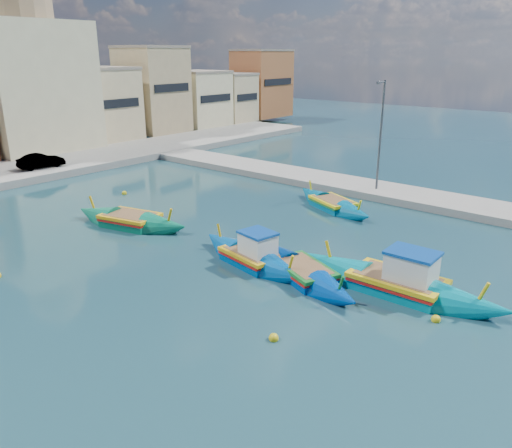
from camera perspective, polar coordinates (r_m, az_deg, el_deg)
ground at (r=19.94m, az=6.04°, el=-10.32°), size 160.00×160.00×0.00m
east_quay at (r=35.26m, az=22.63°, el=1.91°), size 4.00×70.00×0.50m
church_block at (r=55.25m, az=-24.86°, el=15.96°), size 10.00×10.00×19.10m
quay_street_lamp at (r=36.00m, az=14.01°, el=9.83°), size 1.18×0.16×8.00m
luzzu_turquoise_cabin at (r=22.27m, az=15.92°, el=-6.63°), size 2.24×9.61×3.08m
luzzu_blue_cabin at (r=24.22m, az=-0.38°, el=-3.85°), size 3.17×7.77×2.68m
luzzu_cyan_mid at (r=33.22m, az=8.76°, el=2.17°), size 4.67×7.72×2.26m
luzzu_green at (r=30.42m, az=-14.16°, el=0.29°), size 3.92×8.30×2.53m
luzzu_blue_south at (r=22.87m, az=5.43°, el=-5.63°), size 4.68×7.86×2.25m
mooring_buoys at (r=25.14m, az=-0.17°, el=-3.57°), size 23.20×24.56×0.36m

